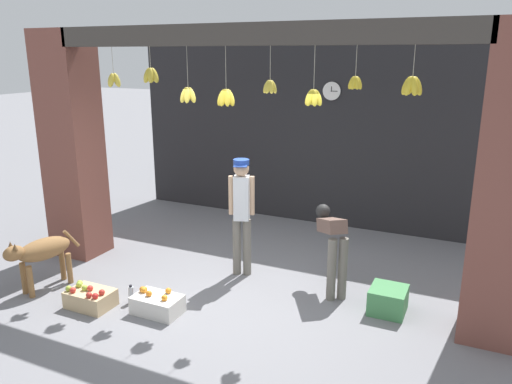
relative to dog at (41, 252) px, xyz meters
The scene contains 13 objects.
ground_plane 2.56m from the dog, 20.35° to the left, with size 60.00×60.00×0.00m, color slate.
shop_back_wall 4.79m from the dog, 59.66° to the left, with size 6.97×0.12×3.23m, color #232326.
shop_pillar_left 1.68m from the dog, 112.46° to the left, with size 0.70×0.60×3.23m, color brown.
shop_pillar_right 5.43m from the dog, 12.73° to the left, with size 0.70×0.60×3.23m, color brown.
storefront_awning 3.60m from the dog, 22.90° to the left, with size 5.07×0.30×0.92m.
dog is the anchor object (origin of this frame).
shopkeeper 2.58m from the dog, 35.18° to the left, with size 0.33×0.29×1.60m.
worker_stooping 3.64m from the dog, 24.01° to the left, with size 0.57×0.71×1.02m.
fruit_crate_oranges 1.71m from the dog, ahead, with size 0.56×0.35×0.28m.
fruit_crate_apples 0.94m from the dog, ahead, with size 0.53×0.37×0.27m.
produce_box_green 4.28m from the dog, 17.05° to the left, with size 0.41×0.43×0.30m, color #42844C.
water_bottle 1.31m from the dog, ahead, with size 0.06×0.06×0.23m.
wall_clock 5.01m from the dog, 57.43° to the left, with size 0.32×0.03×0.32m.
Camera 1 is at (2.53, -5.02, 2.91)m, focal length 35.00 mm.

